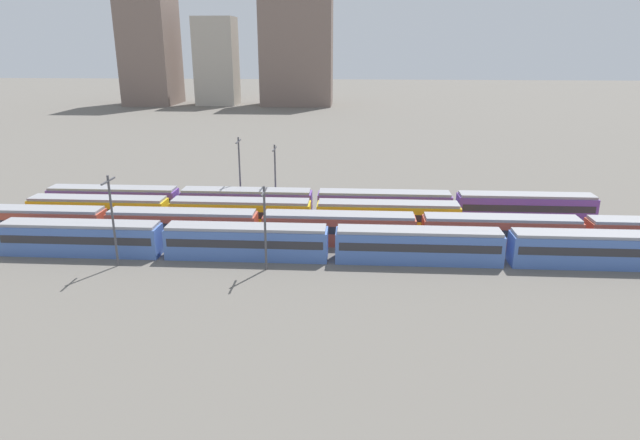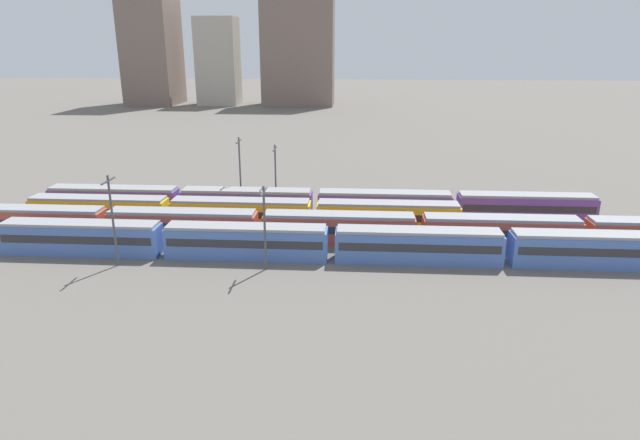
{
  "view_description": "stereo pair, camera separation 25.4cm",
  "coord_description": "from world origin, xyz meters",
  "px_view_note": "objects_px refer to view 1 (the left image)",
  "views": [
    {
      "loc": [
        26.86,
        -56.81,
        23.04
      ],
      "look_at": [
        22.74,
        7.8,
        2.04
      ],
      "focal_mm": 30.92,
      "sensor_mm": 36.0,
      "label": 1
    },
    {
      "loc": [
        27.12,
        -56.8,
        23.04
      ],
      "look_at": [
        22.74,
        7.8,
        2.04
      ],
      "focal_mm": 30.92,
      "sensor_mm": 36.0,
      "label": 2
    }
  ],
  "objects_px": {
    "train_track_1": "(419,230)",
    "catenary_pole_3": "(240,170)",
    "catenary_pole_0": "(265,224)",
    "catenary_pole_2": "(112,217)",
    "train_track_0": "(506,247)",
    "train_track_3": "(315,203)",
    "train_track_2": "(241,213)",
    "catenary_pole_1": "(275,174)"
  },
  "relations": [
    {
      "from": "train_track_1",
      "to": "catenary_pole_2",
      "type": "xyz_separation_m",
      "value": [
        -33.0,
        -8.48,
        3.65
      ]
    },
    {
      "from": "train_track_0",
      "to": "train_track_2",
      "type": "bearing_deg",
      "value": 161.51
    },
    {
      "from": "train_track_2",
      "to": "catenary_pole_2",
      "type": "height_order",
      "value": "catenary_pole_2"
    },
    {
      "from": "catenary_pole_0",
      "to": "catenary_pole_3",
      "type": "xyz_separation_m",
      "value": [
        -7.14,
        22.07,
        0.65
      ]
    },
    {
      "from": "train_track_0",
      "to": "catenary_pole_0",
      "type": "xyz_separation_m",
      "value": [
        -25.68,
        -3.26,
        3.19
      ]
    },
    {
      "from": "train_track_3",
      "to": "catenary_pole_2",
      "type": "bearing_deg",
      "value": -136.56
    },
    {
      "from": "catenary_pole_1",
      "to": "train_track_1",
      "type": "bearing_deg",
      "value": -34.94
    },
    {
      "from": "train_track_0",
      "to": "catenary_pole_2",
      "type": "relative_size",
      "value": 11.24
    },
    {
      "from": "train_track_1",
      "to": "catenary_pole_3",
      "type": "xyz_separation_m",
      "value": [
        -24.0,
        13.61,
        3.84
      ]
    },
    {
      "from": "catenary_pole_2",
      "to": "catenary_pole_1",
      "type": "bearing_deg",
      "value": 56.89
    },
    {
      "from": "train_track_0",
      "to": "catenary_pole_2",
      "type": "height_order",
      "value": "catenary_pole_2"
    },
    {
      "from": "train_track_2",
      "to": "catenary_pole_0",
      "type": "bearing_deg",
      "value": -68.38
    },
    {
      "from": "train_track_2",
      "to": "catenary_pole_0",
      "type": "height_order",
      "value": "catenary_pole_0"
    },
    {
      "from": "train_track_1",
      "to": "catenary_pole_1",
      "type": "xyz_separation_m",
      "value": [
        -18.87,
        13.19,
        3.37
      ]
    },
    {
      "from": "train_track_3",
      "to": "catenary_pole_2",
      "type": "relative_size",
      "value": 7.47
    },
    {
      "from": "train_track_3",
      "to": "train_track_0",
      "type": "bearing_deg",
      "value": -35.48
    },
    {
      "from": "catenary_pole_3",
      "to": "train_track_1",
      "type": "bearing_deg",
      "value": -29.55
    },
    {
      "from": "catenary_pole_1",
      "to": "catenary_pole_0",
      "type": "bearing_deg",
      "value": -84.7
    },
    {
      "from": "catenary_pole_1",
      "to": "catenary_pole_2",
      "type": "bearing_deg",
      "value": -123.11
    },
    {
      "from": "catenary_pole_0",
      "to": "catenary_pole_2",
      "type": "xyz_separation_m",
      "value": [
        -16.14,
        -0.02,
        0.46
      ]
    },
    {
      "from": "catenary_pole_3",
      "to": "catenary_pole_0",
      "type": "bearing_deg",
      "value": -72.07
    },
    {
      "from": "train_track_3",
      "to": "catenary_pole_2",
      "type": "xyz_separation_m",
      "value": [
        -19.93,
        -18.88,
        3.65
      ]
    },
    {
      "from": "catenary_pole_3",
      "to": "catenary_pole_2",
      "type": "bearing_deg",
      "value": -112.16
    },
    {
      "from": "train_track_1",
      "to": "catenary_pole_1",
      "type": "height_order",
      "value": "catenary_pole_1"
    },
    {
      "from": "train_track_1",
      "to": "catenary_pole_0",
      "type": "height_order",
      "value": "catenary_pole_0"
    },
    {
      "from": "catenary_pole_0",
      "to": "catenary_pole_2",
      "type": "bearing_deg",
      "value": -179.94
    },
    {
      "from": "train_track_1",
      "to": "catenary_pole_0",
      "type": "xyz_separation_m",
      "value": [
        -16.86,
        -8.46,
        3.19
      ]
    },
    {
      "from": "train_track_0",
      "to": "catenary_pole_2",
      "type": "distance_m",
      "value": 42.1
    },
    {
      "from": "catenary_pole_3",
      "to": "train_track_2",
      "type": "bearing_deg",
      "value": -78.39
    },
    {
      "from": "catenary_pole_2",
      "to": "train_track_0",
      "type": "bearing_deg",
      "value": 4.48
    },
    {
      "from": "train_track_2",
      "to": "train_track_3",
      "type": "xyz_separation_m",
      "value": [
        9.21,
        5.2,
        0.0
      ]
    },
    {
      "from": "train_track_0",
      "to": "train_track_1",
      "type": "distance_m",
      "value": 10.24
    },
    {
      "from": "train_track_3",
      "to": "train_track_1",
      "type": "bearing_deg",
      "value": -38.51
    },
    {
      "from": "train_track_0",
      "to": "train_track_2",
      "type": "height_order",
      "value": "same"
    },
    {
      "from": "catenary_pole_0",
      "to": "catenary_pole_1",
      "type": "height_order",
      "value": "catenary_pole_1"
    },
    {
      "from": "catenary_pole_2",
      "to": "train_track_3",
      "type": "bearing_deg",
      "value": 43.44
    },
    {
      "from": "catenary_pole_1",
      "to": "catenary_pole_3",
      "type": "bearing_deg",
      "value": 175.3
    },
    {
      "from": "train_track_0",
      "to": "train_track_3",
      "type": "relative_size",
      "value": 1.51
    },
    {
      "from": "train_track_3",
      "to": "catenary_pole_0",
      "type": "height_order",
      "value": "catenary_pole_0"
    },
    {
      "from": "catenary_pole_2",
      "to": "catenary_pole_3",
      "type": "height_order",
      "value": "catenary_pole_3"
    },
    {
      "from": "catenary_pole_0",
      "to": "train_track_0",
      "type": "bearing_deg",
      "value": 7.24
    },
    {
      "from": "train_track_2",
      "to": "catenary_pole_2",
      "type": "relative_size",
      "value": 5.58
    }
  ]
}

